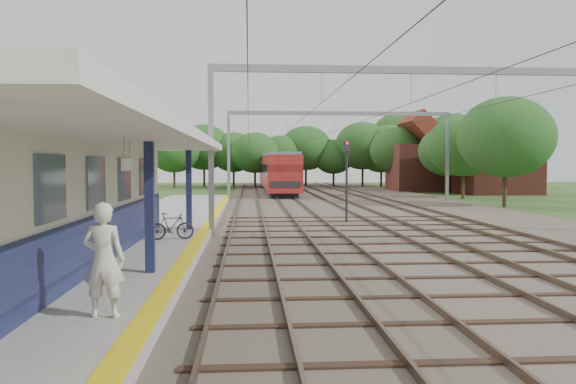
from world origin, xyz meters
name	(u,v)px	position (x,y,z in m)	size (l,w,h in m)	color
ground	(487,370)	(0.00, 0.00, 0.00)	(160.00, 160.00, 0.00)	#2D4C1E
ballast_bed	(358,207)	(4.00, 30.00, 0.05)	(18.00, 90.00, 0.10)	#473D33
platform	(145,237)	(-7.50, 14.00, 0.17)	(5.00, 52.00, 0.35)	gray
yellow_stripe	(203,232)	(-5.25, 14.00, 0.35)	(0.45, 52.00, 0.01)	yellow
station_building	(39,201)	(-8.88, 7.00, 2.04)	(3.41, 18.00, 3.40)	beige
canopy	(70,137)	(-7.77, 6.00, 3.64)	(6.40, 20.00, 3.44)	#13183E
rail_tracks	(322,205)	(1.50, 30.00, 0.18)	(11.80, 88.00, 0.15)	brown
catenary_system	(364,121)	(3.39, 25.28, 5.51)	(17.22, 88.00, 7.00)	gray
tree_band	(312,147)	(3.84, 57.12, 4.92)	(31.72, 30.88, 8.82)	#382619
house_near	(497,164)	(21.00, 46.00, 2.99)	(7.00, 6.12, 7.89)	brown
house_far	(428,161)	(16.00, 52.00, 3.23)	(8.00, 6.12, 8.66)	brown
person	(104,260)	(-6.00, 1.99, 1.36)	(0.73, 0.48, 2.01)	silver
bicycle	(171,226)	(-6.19, 11.89, 0.82)	(0.44, 1.57, 0.94)	black
train	(275,171)	(-0.50, 56.04, 2.16)	(2.95, 36.78, 3.88)	black
signal_post	(347,173)	(1.35, 19.60, 2.55)	(0.32, 0.28, 4.12)	black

